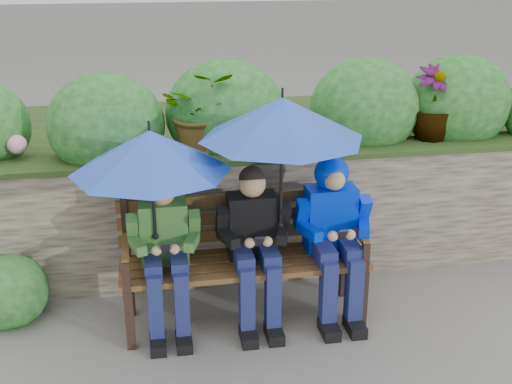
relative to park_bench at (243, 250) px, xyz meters
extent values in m
plane|color=slate|center=(0.09, -0.13, -0.51)|extent=(60.00, 60.00, 0.00)
cube|color=#544B41|center=(0.09, 0.62, -0.01)|extent=(8.00, 0.40, 1.00)
cube|color=#1F330E|center=(0.09, 0.62, 0.50)|extent=(8.00, 0.42, 0.04)
cube|color=#1F330E|center=(0.09, 1.82, -0.03)|extent=(8.00, 2.00, 0.96)
ellipsoid|color=#14551A|center=(-0.90, 0.74, 0.75)|extent=(0.87, 0.70, 0.78)
ellipsoid|color=#14551A|center=(0.01, 0.88, 0.77)|extent=(0.94, 0.75, 0.85)
ellipsoid|color=#14551A|center=(1.16, 0.89, 0.76)|extent=(0.90, 0.72, 0.81)
ellipsoid|color=#14551A|center=(1.97, 0.90, 0.76)|extent=(0.91, 0.73, 0.82)
sphere|color=pink|center=(-1.54, 0.72, 0.64)|extent=(0.14, 0.14, 0.14)
sphere|color=pink|center=(0.14, 0.72, 0.64)|extent=(0.14, 0.14, 0.14)
sphere|color=pink|center=(1.91, 0.72, 0.64)|extent=(0.14, 0.14, 0.14)
imported|color=#14551A|center=(-0.20, 0.72, 0.83)|extent=(0.56, 0.49, 0.62)
imported|color=#14551A|center=(1.67, 0.72, 0.82)|extent=(0.33, 0.33, 0.59)
sphere|color=#14551A|center=(-1.62, 0.22, -0.29)|extent=(0.52, 0.52, 0.52)
sphere|color=#14551A|center=(-1.68, 0.17, -0.35)|extent=(0.38, 0.38, 0.38)
cube|color=black|center=(-0.80, -0.29, -0.30)|extent=(0.06, 0.06, 0.43)
cube|color=black|center=(-0.80, 0.13, -0.30)|extent=(0.06, 0.06, 0.43)
cube|color=black|center=(0.80, -0.29, -0.30)|extent=(0.06, 0.06, 0.43)
cube|color=black|center=(0.80, 0.13, -0.30)|extent=(0.06, 0.06, 0.43)
cube|color=brown|center=(0.00, -0.26, -0.07)|extent=(1.70, 0.09, 0.04)
cube|color=brown|center=(0.00, -0.14, -0.07)|extent=(1.70, 0.09, 0.04)
cube|color=brown|center=(0.00, -0.01, -0.07)|extent=(1.70, 0.09, 0.04)
cube|color=brown|center=(0.00, 0.11, -0.07)|extent=(1.70, 0.09, 0.04)
cube|color=black|center=(-0.80, 0.15, 0.15)|extent=(0.05, 0.05, 0.47)
cube|color=brown|center=(-0.80, -0.08, 0.12)|extent=(0.05, 0.44, 0.04)
cube|color=black|center=(-0.80, -0.29, 0.02)|extent=(0.05, 0.05, 0.21)
cube|color=black|center=(0.80, 0.15, 0.15)|extent=(0.05, 0.05, 0.47)
cube|color=brown|center=(0.80, -0.08, 0.12)|extent=(0.05, 0.44, 0.04)
cube|color=black|center=(0.80, -0.29, 0.02)|extent=(0.05, 0.05, 0.21)
cube|color=brown|center=(0.00, 0.16, 0.06)|extent=(1.70, 0.03, 0.09)
cube|color=brown|center=(0.00, 0.16, 0.19)|extent=(1.70, 0.03, 0.09)
cube|color=brown|center=(0.00, 0.16, 0.32)|extent=(1.70, 0.03, 0.09)
cube|color=#276021|center=(-0.54, 0.02, 0.17)|extent=(0.32, 0.19, 0.44)
sphere|color=tan|center=(-0.54, 0.00, 0.47)|extent=(0.18, 0.18, 0.18)
sphere|color=#A87C4E|center=(-0.54, 0.01, 0.50)|extent=(0.17, 0.17, 0.17)
cube|color=navy|center=(-0.62, -0.13, 0.01)|extent=(0.11, 0.30, 0.11)
cube|color=navy|center=(-0.62, -0.28, -0.25)|extent=(0.09, 0.10, 0.52)
cube|color=black|center=(-0.62, -0.34, -0.47)|extent=(0.10, 0.21, 0.08)
cube|color=navy|center=(-0.45, -0.13, 0.01)|extent=(0.11, 0.30, 0.11)
cube|color=navy|center=(-0.45, -0.28, -0.25)|extent=(0.09, 0.10, 0.52)
cube|color=black|center=(-0.45, -0.34, -0.47)|extent=(0.10, 0.21, 0.08)
cube|color=#276021|center=(-0.74, -0.03, 0.23)|extent=(0.08, 0.17, 0.24)
cube|color=#276021|center=(-0.71, -0.15, 0.16)|extent=(0.12, 0.20, 0.07)
sphere|color=tan|center=(-0.60, -0.24, 0.16)|extent=(0.07, 0.07, 0.07)
cube|color=#276021|center=(-0.33, -0.03, 0.23)|extent=(0.08, 0.17, 0.24)
cube|color=#276021|center=(-0.36, -0.15, 0.16)|extent=(0.12, 0.20, 0.07)
sphere|color=tan|center=(-0.48, -0.24, 0.16)|extent=(0.07, 0.07, 0.07)
cube|color=#222227|center=(-0.54, -0.25, 0.17)|extent=(0.06, 0.07, 0.09)
cube|color=black|center=(0.07, 0.02, 0.18)|extent=(0.33, 0.20, 0.45)
sphere|color=tan|center=(0.07, 0.00, 0.49)|extent=(0.19, 0.19, 0.19)
sphere|color=black|center=(0.07, 0.01, 0.52)|extent=(0.18, 0.18, 0.18)
cube|color=navy|center=(-0.02, -0.14, 0.01)|extent=(0.12, 0.31, 0.12)
cube|color=navy|center=(-0.02, -0.29, -0.25)|extent=(0.10, 0.11, 0.52)
cube|color=black|center=(-0.02, -0.35, -0.47)|extent=(0.11, 0.22, 0.08)
cube|color=navy|center=(0.16, -0.14, 0.01)|extent=(0.12, 0.31, 0.12)
cube|color=navy|center=(0.16, -0.29, -0.25)|extent=(0.10, 0.11, 0.52)
cube|color=black|center=(0.16, -0.35, -0.47)|extent=(0.11, 0.22, 0.08)
cube|color=black|center=(-0.14, -0.03, 0.24)|extent=(0.08, 0.18, 0.25)
cube|color=black|center=(-0.11, -0.16, 0.17)|extent=(0.13, 0.21, 0.07)
sphere|color=tan|center=(0.01, -0.25, 0.17)|extent=(0.07, 0.07, 0.07)
cube|color=black|center=(0.28, -0.03, 0.24)|extent=(0.08, 0.18, 0.25)
cube|color=black|center=(0.25, -0.16, 0.17)|extent=(0.13, 0.21, 0.07)
sphere|color=tan|center=(0.13, -0.25, 0.17)|extent=(0.07, 0.07, 0.07)
cube|color=#222227|center=(0.07, -0.25, 0.18)|extent=(0.06, 0.07, 0.09)
cube|color=#0014DA|center=(0.63, 0.02, 0.19)|extent=(0.35, 0.20, 0.47)
sphere|color=tan|center=(0.63, 0.00, 0.51)|extent=(0.19, 0.19, 0.19)
sphere|color=#0014DA|center=(0.63, 0.03, 0.52)|extent=(0.24, 0.24, 0.24)
sphere|color=tan|center=(0.63, -0.05, 0.50)|extent=(0.15, 0.15, 0.15)
cube|color=navy|center=(0.54, -0.14, 0.01)|extent=(0.12, 0.33, 0.12)
cube|color=navy|center=(0.54, -0.31, -0.25)|extent=(0.10, 0.11, 0.53)
cube|color=black|center=(0.54, -0.37, -0.47)|extent=(0.11, 0.23, 0.08)
cube|color=navy|center=(0.72, -0.14, 0.01)|extent=(0.12, 0.33, 0.12)
cube|color=navy|center=(0.72, -0.31, -0.25)|extent=(0.10, 0.11, 0.53)
cube|color=black|center=(0.72, -0.37, -0.47)|extent=(0.11, 0.23, 0.08)
cube|color=#0014DA|center=(0.41, -0.03, 0.25)|extent=(0.08, 0.19, 0.26)
cube|color=#0014DA|center=(0.44, -0.16, 0.18)|extent=(0.13, 0.22, 0.07)
sphere|color=tan|center=(0.57, -0.26, 0.18)|extent=(0.07, 0.07, 0.07)
cube|color=#0014DA|center=(0.85, -0.03, 0.25)|extent=(0.08, 0.19, 0.26)
cube|color=#0014DA|center=(0.82, -0.16, 0.18)|extent=(0.13, 0.22, 0.07)
sphere|color=tan|center=(0.69, -0.26, 0.18)|extent=(0.07, 0.07, 0.07)
cube|color=#222227|center=(0.63, -0.27, 0.19)|extent=(0.06, 0.07, 0.09)
cone|color=blue|center=(-0.60, -0.08, 0.78)|extent=(1.04, 1.04, 0.27)
cylinder|color=black|center=(-0.60, -0.08, 0.95)|extent=(0.02, 0.02, 0.06)
cylinder|color=black|center=(-0.60, -0.08, 0.49)|extent=(0.02, 0.02, 0.59)
sphere|color=black|center=(-0.60, -0.08, 0.19)|extent=(0.04, 0.04, 0.04)
cone|color=blue|center=(0.25, -0.09, 0.96)|extent=(1.09, 1.09, 0.27)
cylinder|color=black|center=(0.25, -0.09, 1.12)|extent=(0.02, 0.02, 0.06)
cylinder|color=black|center=(0.25, -0.09, 0.58)|extent=(0.02, 0.02, 0.74)
sphere|color=black|center=(0.25, -0.09, 0.21)|extent=(0.04, 0.04, 0.04)
camera|label=1|loc=(-0.62, -4.00, 1.97)|focal=45.00mm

